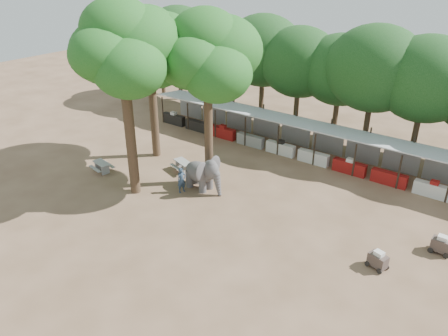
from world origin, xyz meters
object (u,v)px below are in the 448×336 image
Objects in this scene: yard_tree_back at (207,55)px; cart_back at (441,244)px; yard_tree_center at (122,48)px; picnic_table_near at (102,166)px; cart_front at (378,260)px; picnic_table_far at (183,165)px; yard_tree_left at (149,47)px; handler at (182,180)px; elephant at (203,173)px.

yard_tree_back reaches higher than cart_back.
yard_tree_center is 11.31× the size of cart_back.
picnic_table_near is 19.49m from cart_front.
cart_front is (14.88, -2.37, -0.02)m from picnic_table_far.
yard_tree_left is 5.85× the size of picnic_table_far.
cart_front is at bearing -124.13° from cart_back.
yard_tree_center reaches higher than cart_back.
picnic_table_far is at bearing 48.94° from picnic_table_near.
yard_tree_back is 8.06m from handler.
yard_tree_center is at bearing -126.86° from yard_tree_back.
yard_tree_center is at bearing -81.49° from picnic_table_far.
yard_tree_back is 11.23m from picnic_table_near.
picnic_table_near is 1.59× the size of cart_back.
cart_back is (17.74, 4.75, -8.70)m from yard_tree_center.
elephant is at bearing -168.63° from cart_front.
handler is 12.92m from cart_front.
handler reaches higher than cart_back.
cart_front is (12.53, -2.42, -8.06)m from yard_tree_back.
yard_tree_back is at bearing 7.88° from handler.
cart_back is (20.74, -0.25, -7.69)m from yard_tree_left.
yard_tree_center reaches higher than yard_tree_back.
picnic_table_near is 0.90× the size of picnic_table_far.
yard_tree_center is 6.40× the size of picnic_table_far.
yard_tree_center is at bearing 138.31° from handler.
yard_tree_left is 6.43× the size of handler.
cart_back is (14.74, 0.75, -8.03)m from yard_tree_back.
cart_back is at bearing 71.99° from cart_front.
cart_back is (15.13, 3.16, -0.35)m from handler.
handler is 15.46m from cart_back.
cart_front is at bearing 8.74° from picnic_table_far.
yard_tree_back is 9.91× the size of cart_front.
handler is (5.61, -3.41, -7.34)m from yard_tree_left.
elephant is at bearing -19.19° from yard_tree_left.
cart_back reaches higher than cart_front.
elephant reaches higher than cart_back.
picnic_table_near is (-6.54, -1.20, -0.38)m from handler.
cart_front is (19.46, 1.19, 0.00)m from picnic_table_near.
handler is 3.09m from picnic_table_far.
cart_front is at bearing -10.46° from yard_tree_left.
cart_back is at bearing -0.68° from yard_tree_left.
cart_front is (18.53, -3.42, -7.72)m from yard_tree_left.
elephant is 1.79× the size of handler.
picnic_table_near is at bearing 117.38° from handler.
elephant is at bearing -68.96° from yard_tree_back.
yard_tree_left is at bearing 170.54° from yard_tree_back.
picnic_table_far is (0.64, 3.95, -8.71)m from yard_tree_center.
handler is at bearing -167.42° from cart_back.
elephant is 14.41m from cart_back.
yard_tree_back is at bearing 19.10° from picnic_table_far.
yard_tree_left reaches higher than picnic_table_near.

